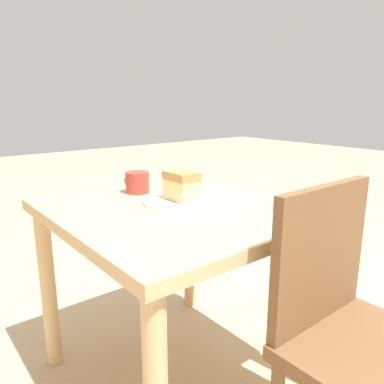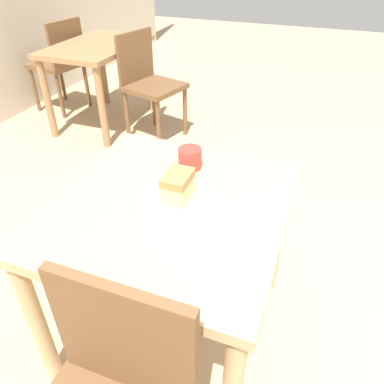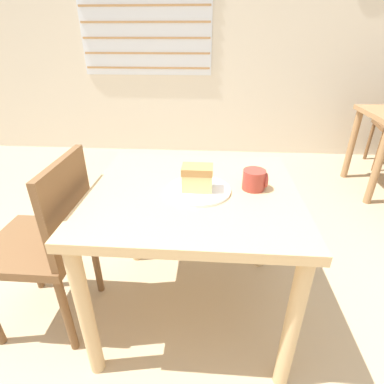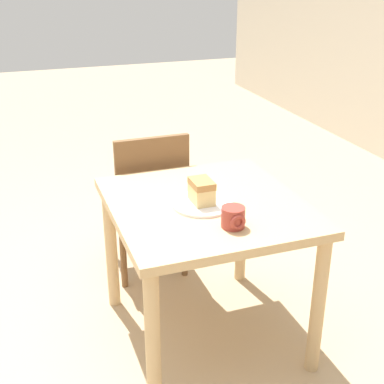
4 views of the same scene
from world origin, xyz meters
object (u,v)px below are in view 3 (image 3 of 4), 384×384
chair_near_window (48,239)px  plate (198,190)px  cake_slice (197,178)px  coffee_mug (255,180)px  dining_table_near (193,210)px

chair_near_window → plate: size_ratio=3.18×
chair_near_window → cake_slice: bearing=96.1°
chair_near_window → cake_slice: chair_near_window is taller
cake_slice → plate: bearing=38.9°
plate → coffee_mug: coffee_mug is taller
dining_table_near → plate: bearing=-48.2°
cake_slice → coffee_mug: bearing=10.6°
plate → coffee_mug: (0.23, 0.04, 0.04)m
dining_table_near → cake_slice: cake_slice is taller
dining_table_near → coffee_mug: (0.26, 0.02, 0.15)m
chair_near_window → cake_slice: size_ratio=6.88×
plate → cake_slice: size_ratio=2.16×
plate → coffee_mug: size_ratio=2.59×
dining_table_near → chair_near_window: 0.66m
cake_slice → dining_table_near: bearing=122.1°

